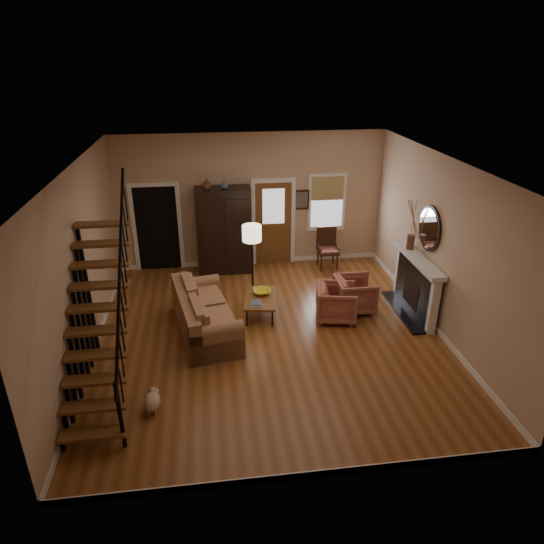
{
  "coord_description": "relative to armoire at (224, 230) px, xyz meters",
  "views": [
    {
      "loc": [
        -1.03,
        -7.94,
        5.02
      ],
      "look_at": [
        0.1,
        0.4,
        1.15
      ],
      "focal_mm": 32.0,
      "sensor_mm": 36.0,
      "label": 1
    }
  ],
  "objects": [
    {
      "name": "room",
      "position": [
        0.29,
        -1.39,
        0.46
      ],
      "size": [
        7.0,
        7.33,
        3.3
      ],
      "color": "brown",
      "rests_on": "ground"
    },
    {
      "name": "armchair_right",
      "position": [
        2.6,
        -2.4,
        -0.69
      ],
      "size": [
        0.81,
        0.79,
        0.73
      ],
      "primitive_type": "imported",
      "rotation": [
        0.0,
        0.0,
        1.56
      ],
      "color": "maroon",
      "rests_on": "ground"
    },
    {
      "name": "armoire",
      "position": [
        0.0,
        0.0,
        0.0
      ],
      "size": [
        1.3,
        0.6,
        2.1
      ],
      "primitive_type": null,
      "color": "black",
      "rests_on": "ground"
    },
    {
      "name": "floor_lamp",
      "position": [
        0.52,
        -1.72,
        -0.18
      ],
      "size": [
        0.5,
        0.5,
        1.75
      ],
      "primitive_type": null,
      "rotation": [
        0.0,
        0.0,
        -0.31
      ],
      "color": "black",
      "rests_on": "ground"
    },
    {
      "name": "bowl",
      "position": [
        0.67,
        -2.2,
        -0.59
      ],
      "size": [
        0.37,
        0.37,
        0.09
      ],
      "primitive_type": "imported",
      "color": "gold",
      "rests_on": "coffee_table"
    },
    {
      "name": "vase_a",
      "position": [
        -0.35,
        -0.1,
        1.17
      ],
      "size": [
        0.24,
        0.24,
        0.25
      ],
      "primitive_type": "imported",
      "color": "#4C2619",
      "rests_on": "armoire"
    },
    {
      "name": "books",
      "position": [
        0.5,
        -2.65,
        -0.61
      ],
      "size": [
        0.2,
        0.27,
        0.05
      ],
      "primitive_type": null,
      "color": "beige",
      "rests_on": "coffee_table"
    },
    {
      "name": "staircase",
      "position": [
        -2.08,
        -4.45,
        0.55
      ],
      "size": [
        0.94,
        2.8,
        3.2
      ],
      "primitive_type": null,
      "color": "brown",
      "rests_on": "ground"
    },
    {
      "name": "vase_b",
      "position": [
        0.05,
        -0.1,
        1.16
      ],
      "size": [
        0.2,
        0.2,
        0.21
      ],
      "primitive_type": "imported",
      "color": "#334C60",
      "rests_on": "armoire"
    },
    {
      "name": "side_chair",
      "position": [
        2.55,
        -0.2,
        -0.54
      ],
      "size": [
        0.54,
        0.54,
        1.02
      ],
      "primitive_type": null,
      "color": "#361E11",
      "rests_on": "ground"
    },
    {
      "name": "coffee_table",
      "position": [
        0.62,
        -2.35,
        -0.84
      ],
      "size": [
        0.78,
        1.16,
        0.41
      ],
      "primitive_type": null,
      "rotation": [
        0.0,
        0.0,
        -0.15
      ],
      "color": "brown",
      "rests_on": "ground"
    },
    {
      "name": "sofa",
      "position": [
        -0.5,
        -2.88,
        -0.63
      ],
      "size": [
        1.35,
        2.37,
        0.83
      ],
      "primitive_type": null,
      "rotation": [
        0.0,
        0.0,
        0.18
      ],
      "color": "#956544",
      "rests_on": "ground"
    },
    {
      "name": "dog",
      "position": [
        -1.35,
        -5.06,
        -0.9
      ],
      "size": [
        0.27,
        0.43,
        0.3
      ],
      "primitive_type": null,
      "rotation": [
        0.0,
        0.0,
        -0.06
      ],
      "color": "#CDB08C",
      "rests_on": "ground"
    },
    {
      "name": "fireplace",
      "position": [
        3.83,
        -2.65,
        -0.31
      ],
      "size": [
        0.33,
        1.95,
        2.3
      ],
      "color": "black",
      "rests_on": "ground"
    },
    {
      "name": "armchair_left",
      "position": [
        2.12,
        -2.71,
        -0.69
      ],
      "size": [
        0.94,
        0.92,
        0.73
      ],
      "primitive_type": "imported",
      "rotation": [
        0.0,
        0.0,
        1.37
      ],
      "color": "maroon",
      "rests_on": "ground"
    }
  ]
}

